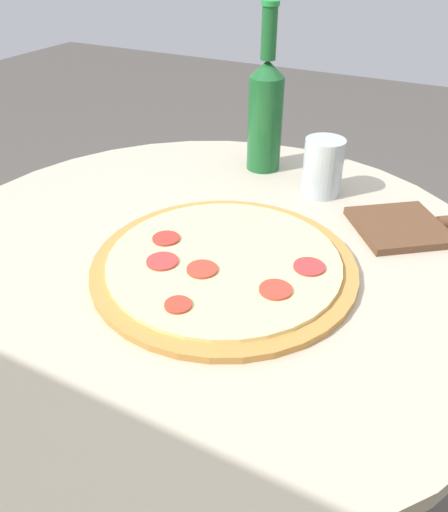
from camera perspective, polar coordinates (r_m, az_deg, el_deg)
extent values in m
plane|color=#4C4742|center=(1.29, -1.43, -27.24)|extent=(8.00, 8.00, 0.00)
cylinder|color=#B2A893|center=(1.28, -1.44, -27.02)|extent=(0.49, 0.49, 0.02)
cylinder|color=#B2A893|center=(0.99, -1.73, -17.11)|extent=(0.07, 0.07, 0.68)
cylinder|color=#B2A893|center=(0.75, -2.19, 0.14)|extent=(0.87, 0.87, 0.02)
cylinder|color=#B77F3D|center=(0.69, 0.00, -1.03)|extent=(0.37, 0.37, 0.01)
cylinder|color=beige|center=(0.69, 0.00, -0.48)|extent=(0.32, 0.32, 0.01)
cylinder|color=#AD3335|center=(0.68, 9.85, -1.00)|extent=(0.04, 0.04, 0.00)
cylinder|color=#A83228|center=(0.73, -6.64, 2.02)|extent=(0.04, 0.04, 0.00)
cylinder|color=#AF3728|center=(0.61, -5.27, -5.57)|extent=(0.03, 0.03, 0.00)
cylinder|color=#B33A2C|center=(0.63, 5.92, -3.84)|extent=(0.04, 0.04, 0.00)
cylinder|color=#B73634|center=(0.68, -7.07, -0.60)|extent=(0.04, 0.04, 0.00)
cylinder|color=#A63B2C|center=(0.66, -2.51, -1.51)|extent=(0.04, 0.04, 0.00)
cylinder|color=#195628|center=(0.97, 4.69, 14.75)|extent=(0.06, 0.06, 0.17)
cone|color=#195628|center=(0.94, 4.99, 20.58)|extent=(0.06, 0.06, 0.03)
cylinder|color=#195628|center=(0.93, 5.17, 24.00)|extent=(0.03, 0.03, 0.08)
cylinder|color=#1E8438|center=(0.92, 5.34, 26.85)|extent=(0.03, 0.03, 0.01)
cube|color=brown|center=(0.83, 19.35, 3.18)|extent=(0.18, 0.18, 0.01)
cylinder|color=#ADBCC6|center=(0.89, 11.22, 9.94)|extent=(0.07, 0.07, 0.10)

